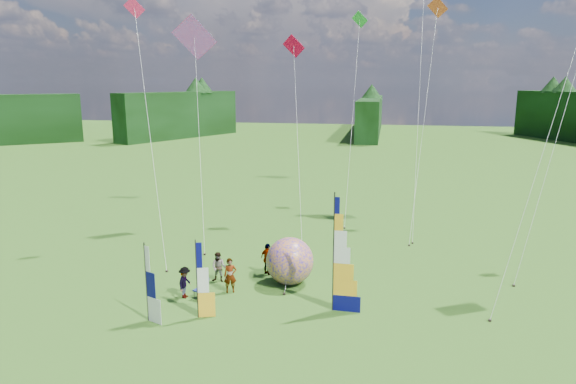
% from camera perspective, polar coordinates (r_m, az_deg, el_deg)
% --- Properties ---
extents(ground, '(220.00, 220.00, 0.00)m').
position_cam_1_polar(ground, '(21.91, 0.61, -16.57)').
color(ground, '#43772D').
rests_on(ground, ground).
extents(treeline_ring, '(210.00, 210.00, 8.00)m').
position_cam_1_polar(treeline_ring, '(20.29, 0.64, -6.62)').
color(treeline_ring, '#174119').
rests_on(treeline_ring, ground).
extents(feather_banner_main, '(1.47, 0.13, 5.48)m').
position_cam_1_polar(feather_banner_main, '(23.81, 5.07, -6.98)').
color(feather_banner_main, '#090959').
rests_on(feather_banner_main, ground).
extents(side_banner_left, '(0.98, 0.38, 3.58)m').
position_cam_1_polar(side_banner_left, '(23.71, -10.09, -9.67)').
color(side_banner_left, yellow).
rests_on(side_banner_left, ground).
extents(side_banner_far, '(1.00, 0.49, 3.54)m').
position_cam_1_polar(side_banner_far, '(23.92, -15.46, -9.78)').
color(side_banner_far, white).
rests_on(side_banner_far, ground).
extents(bol_inflatable, '(3.30, 3.30, 2.52)m').
position_cam_1_polar(bol_inflatable, '(27.30, 0.20, -7.68)').
color(bol_inflatable, '#2C19A7').
rests_on(bol_inflatable, ground).
extents(spectator_a, '(0.76, 0.62, 1.79)m').
position_cam_1_polar(spectator_a, '(26.53, -6.44, -9.20)').
color(spectator_a, '#66594C').
rests_on(spectator_a, ground).
extents(spectator_b, '(0.81, 0.42, 1.64)m').
position_cam_1_polar(spectator_b, '(27.93, -7.71, -8.28)').
color(spectator_b, '#66594C').
rests_on(spectator_b, ground).
extents(spectator_c, '(0.44, 1.04, 1.59)m').
position_cam_1_polar(spectator_c, '(26.29, -11.39, -9.82)').
color(spectator_c, '#66594C').
rests_on(spectator_c, ground).
extents(spectator_d, '(1.11, 0.95, 1.79)m').
position_cam_1_polar(spectator_d, '(28.68, -2.28, -7.46)').
color(spectator_d, '#66594C').
rests_on(spectator_d, ground).
extents(camp_chair, '(0.81, 0.81, 1.07)m').
position_cam_1_polar(camp_chair, '(26.10, -9.69, -10.53)').
color(camp_chair, navy).
rests_on(camp_chair, ground).
extents(kite_whale, '(5.50, 15.60, 21.02)m').
position_cam_1_polar(kite_whale, '(39.53, 14.46, 11.79)').
color(kite_whale, black).
rests_on(kite_whale, ground).
extents(kite_rainbow_delta, '(11.74, 14.17, 16.14)m').
position_cam_1_polar(kite_rainbow_delta, '(34.52, -9.90, 7.93)').
color(kite_rainbow_delta, red).
rests_on(kite_rainbow_delta, ground).
extents(kite_parafoil, '(13.32, 14.15, 20.93)m').
position_cam_1_polar(kite_parafoil, '(27.27, 27.99, 10.65)').
color(kite_parafoil, '#A41B01').
rests_on(kite_parafoil, ground).
extents(small_kite_red, '(6.02, 10.61, 14.48)m').
position_cam_1_polar(small_kite_red, '(35.63, 1.08, 6.89)').
color(small_kite_red, '#F60639').
rests_on(small_kite_red, ground).
extents(small_kite_orange, '(4.17, 10.35, 17.04)m').
position_cam_1_polar(small_kite_orange, '(36.97, 14.94, 8.67)').
color(small_kite_orange, '#D74D23').
rests_on(small_kite_orange, ground).
extents(small_kite_yellow, '(6.72, 8.38, 15.36)m').
position_cam_1_polar(small_kite_yellow, '(31.54, 27.63, 5.61)').
color(small_kite_yellow, yellow).
rests_on(small_kite_yellow, ground).
extents(small_kite_pink, '(8.13, 9.11, 16.04)m').
position_cam_1_polar(small_kite_pink, '(31.55, -15.16, 7.21)').
color(small_kite_pink, '#EF2359').
rests_on(small_kite_pink, ground).
extents(small_kite_green, '(5.80, 12.89, 16.92)m').
position_cam_1_polar(small_kite_green, '(41.50, 7.23, 9.25)').
color(small_kite_green, green).
rests_on(small_kite_green, ground).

